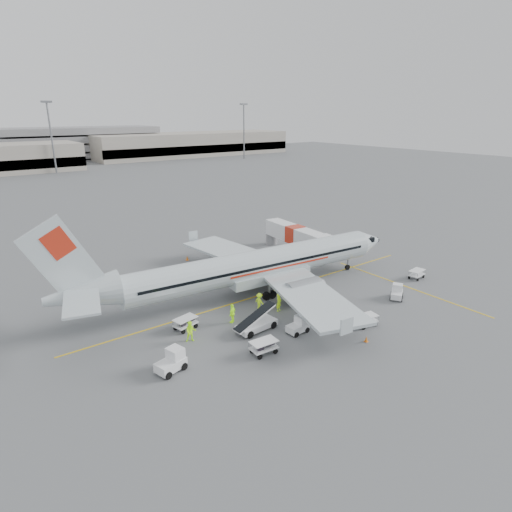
% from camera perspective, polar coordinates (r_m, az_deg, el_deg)
% --- Properties ---
extents(ground, '(360.00, 360.00, 0.00)m').
position_cam_1_polar(ground, '(47.43, 1.45, -4.98)').
color(ground, '#56595B').
extents(stripe_lead, '(44.00, 0.20, 0.01)m').
position_cam_1_polar(stripe_lead, '(47.43, 1.45, -4.97)').
color(stripe_lead, yellow).
rests_on(stripe_lead, ground).
extents(stripe_cross, '(0.20, 20.00, 0.01)m').
position_cam_1_polar(stripe_cross, '(52.12, 19.32, -3.84)').
color(stripe_cross, yellow).
rests_on(stripe_cross, ground).
extents(terminal_east, '(90.00, 26.00, 10.00)m').
position_cam_1_polar(terminal_east, '(204.13, -8.50, 14.55)').
color(terminal_east, gray).
rests_on(terminal_east, ground).
extents(parking_garage, '(62.00, 24.00, 14.00)m').
position_cam_1_polar(parking_garage, '(201.30, -22.34, 13.92)').
color(parking_garage, slate).
rests_on(parking_garage, ground).
extents(treeline, '(300.00, 3.00, 6.00)m').
position_cam_1_polar(treeline, '(211.46, -29.94, 11.93)').
color(treeline, black).
rests_on(treeline, ground).
extents(mast_center, '(3.20, 1.20, 22.00)m').
position_cam_1_polar(mast_center, '(155.64, -25.59, 13.98)').
color(mast_center, slate).
rests_on(mast_center, ground).
extents(mast_east, '(3.20, 1.20, 22.00)m').
position_cam_1_polar(mast_east, '(186.10, -1.62, 16.21)').
color(mast_east, slate).
rests_on(mast_east, ground).
extents(aircraft, '(42.14, 34.41, 10.89)m').
position_cam_1_polar(aircraft, '(45.91, 0.26, 1.47)').
color(aircraft, silver).
rests_on(aircraft, ground).
extents(jet_bridge, '(3.77, 15.35, 3.99)m').
position_cam_1_polar(jet_bridge, '(59.94, 5.25, 2.10)').
color(jet_bridge, white).
rests_on(jet_bridge, ground).
extents(belt_loader, '(5.30, 2.31, 2.80)m').
position_cam_1_polar(belt_loader, '(39.21, 0.07, -8.03)').
color(belt_loader, white).
rests_on(belt_loader, ground).
extents(tug_fore, '(2.26, 2.00, 1.51)m').
position_cam_1_polar(tug_fore, '(48.19, 18.28, -4.60)').
color(tug_fore, white).
rests_on(tug_fore, ground).
extents(tug_mid, '(2.04, 1.23, 1.54)m').
position_cam_1_polar(tug_mid, '(39.26, 5.57, -9.13)').
color(tug_mid, white).
rests_on(tug_mid, ground).
extents(tug_aft, '(2.57, 1.86, 1.78)m').
position_cam_1_polar(tug_aft, '(34.37, -11.34, -13.58)').
color(tug_aft, white).
rests_on(tug_aft, ground).
extents(cart_loaded_a, '(2.32, 1.46, 1.17)m').
position_cam_1_polar(cart_loaded_a, '(36.09, 1.05, -12.06)').
color(cart_loaded_a, white).
rests_on(cart_loaded_a, ground).
extents(cart_loaded_b, '(2.38, 1.71, 1.12)m').
position_cam_1_polar(cart_loaded_b, '(40.29, -9.38, -8.87)').
color(cart_loaded_b, white).
rests_on(cart_loaded_b, ground).
extents(cart_empty_a, '(2.23, 1.54, 1.07)m').
position_cam_1_polar(cart_empty_a, '(41.67, 14.48, -8.31)').
color(cart_empty_a, white).
rests_on(cart_empty_a, ground).
extents(cart_empty_b, '(2.19, 1.46, 1.08)m').
position_cam_1_polar(cart_empty_b, '(54.82, 20.63, -2.28)').
color(cart_empty_b, white).
rests_on(cart_empty_b, ground).
extents(cone_nose, '(0.34, 0.34, 0.55)m').
position_cam_1_polar(cone_nose, '(65.24, 14.92, 1.33)').
color(cone_nose, orange).
rests_on(cone_nose, ground).
extents(cone_port, '(0.40, 0.40, 0.65)m').
position_cam_1_polar(cone_port, '(58.40, -9.16, -0.24)').
color(cone_port, orange).
rests_on(cone_port, ground).
extents(cone_stbd, '(0.32, 0.32, 0.53)m').
position_cam_1_polar(cone_stbd, '(39.10, 14.50, -10.65)').
color(cone_stbd, orange).
rests_on(cone_stbd, ground).
extents(crew_a, '(0.78, 0.65, 1.82)m').
position_cam_1_polar(crew_a, '(43.10, 3.07, -6.21)').
color(crew_a, '#BDFF17').
rests_on(crew_a, ground).
extents(crew_b, '(1.13, 1.02, 1.90)m').
position_cam_1_polar(crew_b, '(38.06, -8.69, -9.91)').
color(crew_b, '#BDFF17').
rests_on(crew_b, ground).
extents(crew_c, '(0.81, 1.20, 1.71)m').
position_cam_1_polar(crew_c, '(43.45, 0.46, -6.04)').
color(crew_c, '#BDFF17').
rests_on(crew_c, ground).
extents(crew_d, '(1.18, 0.98, 1.89)m').
position_cam_1_polar(crew_d, '(40.84, -3.17, -7.63)').
color(crew_d, '#BDFF17').
rests_on(crew_d, ground).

